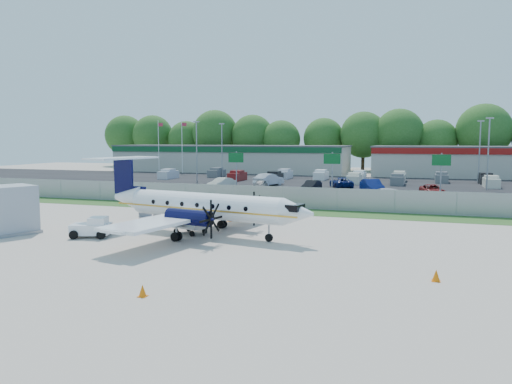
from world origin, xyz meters
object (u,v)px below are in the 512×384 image
(pushback_tug, at_px, (93,228))
(baggage_cart_far, at_px, (190,226))
(baggage_cart_near, at_px, (152,218))
(aircraft, at_px, (202,206))
(service_container, at_px, (11,211))

(pushback_tug, xyz_separation_m, baggage_cart_far, (5.58, 2.98, -0.10))
(baggage_cart_near, height_order, baggage_cart_far, baggage_cart_far)
(baggage_cart_near, bearing_deg, baggage_cart_far, -31.48)
(baggage_cart_near, bearing_deg, pushback_tug, -101.06)
(aircraft, height_order, pushback_tug, aircraft)
(baggage_cart_far, height_order, service_container, service_container)
(pushback_tug, relative_size, baggage_cart_far, 1.12)
(aircraft, height_order, baggage_cart_near, aircraft)
(pushback_tug, relative_size, baggage_cart_near, 1.23)
(aircraft, distance_m, service_container, 13.00)
(service_container, bearing_deg, pushback_tug, 5.50)
(baggage_cart_near, distance_m, service_container, 9.61)
(pushback_tug, height_order, baggage_cart_near, pushback_tug)
(pushback_tug, xyz_separation_m, baggage_cart_near, (1.12, 5.71, -0.15))
(aircraft, relative_size, baggage_cart_near, 7.36)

